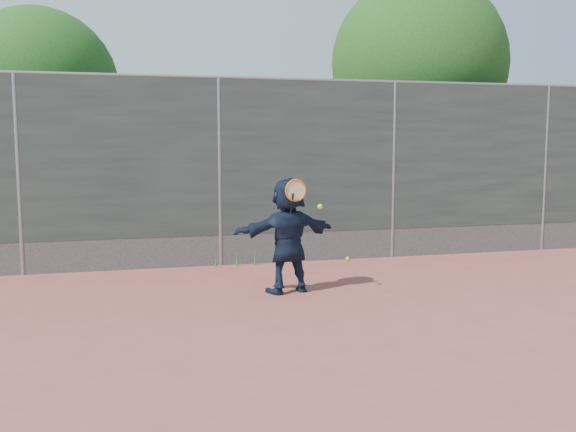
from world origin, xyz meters
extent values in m
plane|color=#9E4C42|center=(0.00, 0.00, 0.00)|extent=(80.00, 80.00, 0.00)
imported|color=#121D32|center=(0.59, 1.43, 0.77)|extent=(1.48, 0.71, 1.53)
sphere|color=#B8DF31|center=(2.13, 3.35, 0.03)|extent=(0.07, 0.07, 0.07)
cube|color=#38423D|center=(0.00, 3.50, 1.75)|extent=(20.00, 0.04, 2.50)
cube|color=slate|center=(0.00, 3.50, 0.25)|extent=(20.00, 0.03, 0.50)
cylinder|color=gray|center=(0.00, 3.50, 3.00)|extent=(20.00, 0.05, 0.05)
cylinder|color=gray|center=(-3.00, 3.50, 1.50)|extent=(0.06, 0.06, 3.00)
cylinder|color=gray|center=(0.00, 3.50, 1.50)|extent=(0.06, 0.06, 3.00)
cylinder|color=gray|center=(3.00, 3.50, 1.50)|extent=(0.06, 0.06, 3.00)
cylinder|color=gray|center=(6.00, 3.50, 1.50)|extent=(0.06, 0.06, 3.00)
torus|color=orange|center=(0.64, 1.23, 1.38)|extent=(0.29, 0.07, 0.29)
cylinder|color=beige|center=(0.64, 1.23, 1.38)|extent=(0.25, 0.04, 0.25)
cylinder|color=black|center=(0.59, 1.25, 1.18)|extent=(0.05, 0.13, 0.33)
sphere|color=#B8DF31|center=(0.95, 1.16, 1.16)|extent=(0.07, 0.07, 0.07)
cylinder|color=#382314|center=(4.50, 5.70, 1.30)|extent=(0.28, 0.28, 2.60)
sphere|color=#23561C|center=(4.50, 5.70, 3.59)|extent=(3.60, 3.60, 3.60)
sphere|color=#23561C|center=(5.22, 5.90, 3.23)|extent=(2.52, 2.52, 2.52)
cylinder|color=#382314|center=(-3.00, 6.50, 1.10)|extent=(0.28, 0.28, 2.20)
sphere|color=#23561C|center=(-3.00, 6.50, 3.03)|extent=(3.00, 3.00, 3.00)
sphere|color=#23561C|center=(-2.40, 6.70, 2.73)|extent=(2.10, 2.10, 2.10)
cone|color=#387226|center=(0.25, 3.38, 0.13)|extent=(0.03, 0.03, 0.26)
cone|color=#387226|center=(0.55, 3.40, 0.15)|extent=(0.03, 0.03, 0.30)
cone|color=#387226|center=(-0.10, 3.36, 0.11)|extent=(0.03, 0.03, 0.22)
camera|label=1|loc=(-1.52, -6.69, 2.01)|focal=40.00mm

